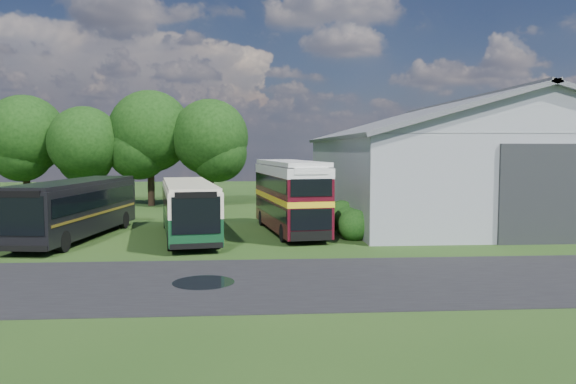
{
  "coord_description": "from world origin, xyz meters",
  "views": [
    {
      "loc": [
        0.1,
        -22.71,
        4.73
      ],
      "look_at": [
        2.29,
        8.0,
        2.37
      ],
      "focal_mm": 35.0,
      "sensor_mm": 36.0,
      "label": 1
    }
  ],
  "objects": [
    {
      "name": "asphalt_road",
      "position": [
        3.0,
        -3.0,
        0.0
      ],
      "size": [
        60.0,
        8.0,
        0.02
      ],
      "primitive_type": "cube",
      "color": "black",
      "rests_on": "ground"
    },
    {
      "name": "storage_shed",
      "position": [
        15.0,
        15.98,
        4.17
      ],
      "size": [
        18.8,
        24.8,
        8.15
      ],
      "color": "gray",
      "rests_on": "ground"
    },
    {
      "name": "bus_green_single",
      "position": [
        -3.1,
        7.43,
        1.58
      ],
      "size": [
        4.27,
        11.05,
        2.97
      ],
      "rotation": [
        0.0,
        0.0,
        0.17
      ],
      "color": "black",
      "rests_on": "ground"
    },
    {
      "name": "tree_left_a",
      "position": [
        -18.0,
        24.5,
        5.87
      ],
      "size": [
        6.46,
        6.46,
        9.12
      ],
      "color": "black",
      "rests_on": "ground"
    },
    {
      "name": "shrub_back",
      "position": [
        5.6,
        10.0,
        0.0
      ],
      "size": [
        1.8,
        1.8,
        1.8
      ],
      "primitive_type": "sphere",
      "color": "#194714",
      "rests_on": "ground"
    },
    {
      "name": "shrub_front",
      "position": [
        5.6,
        6.0,
        0.0
      ],
      "size": [
        1.7,
        1.7,
        1.7
      ],
      "primitive_type": "sphere",
      "color": "#194714",
      "rests_on": "ground"
    },
    {
      "name": "ground",
      "position": [
        0.0,
        0.0,
        0.0
      ],
      "size": [
        120.0,
        120.0,
        0.0
      ],
      "primitive_type": "plane",
      "color": "#1A3711",
      "rests_on": "ground"
    },
    {
      "name": "shrub_mid",
      "position": [
        5.6,
        8.0,
        0.0
      ],
      "size": [
        1.6,
        1.6,
        1.6
      ],
      "primitive_type": "sphere",
      "color": "#194714",
      "rests_on": "ground"
    },
    {
      "name": "tree_right_a",
      "position": [
        -3.0,
        23.8,
        5.69
      ],
      "size": [
        6.26,
        6.26,
        8.83
      ],
      "color": "black",
      "rests_on": "ground"
    },
    {
      "name": "bus_maroon_double",
      "position": [
        2.46,
        8.81,
        2.03
      ],
      "size": [
        3.77,
        9.73,
        4.07
      ],
      "rotation": [
        0.0,
        0.0,
        0.15
      ],
      "color": "black",
      "rests_on": "ground"
    },
    {
      "name": "tree_left_b",
      "position": [
        -13.0,
        23.5,
        5.25
      ],
      "size": [
        5.78,
        5.78,
        8.16
      ],
      "color": "black",
      "rests_on": "ground"
    },
    {
      "name": "tree_mid",
      "position": [
        -8.0,
        24.8,
        6.18
      ],
      "size": [
        6.8,
        6.8,
        9.6
      ],
      "color": "black",
      "rests_on": "ground"
    },
    {
      "name": "puddle",
      "position": [
        -1.5,
        -3.0,
        0.0
      ],
      "size": [
        2.2,
        2.2,
        0.01
      ],
      "primitive_type": "cylinder",
      "color": "black",
      "rests_on": "ground"
    },
    {
      "name": "bus_dark_single",
      "position": [
        -8.97,
        7.46,
        1.64
      ],
      "size": [
        4.06,
        11.4,
        3.08
      ],
      "rotation": [
        0.0,
        0.0,
        -0.13
      ],
      "color": "black",
      "rests_on": "ground"
    }
  ]
}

